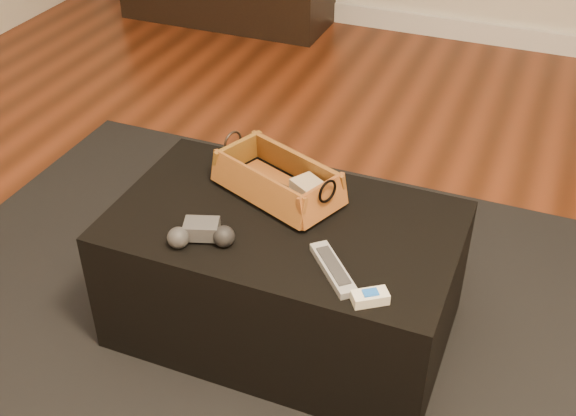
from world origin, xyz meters
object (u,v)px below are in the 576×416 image
at_px(ottoman, 284,275).
at_px(game_controller, 201,234).
at_px(tv_remote, 270,187).
at_px(cream_gadget, 370,297).
at_px(silver_remote, 333,269).
at_px(wicker_basket, 278,181).

height_order(ottoman, game_controller, game_controller).
relative_size(tv_remote, cream_gadget, 2.08).
distance_m(ottoman, silver_remote, 0.34).
height_order(tv_remote, wicker_basket, wicker_basket).
bearing_deg(cream_gadget, silver_remote, 149.02).
bearing_deg(cream_gadget, game_controller, 173.65).
xyz_separation_m(ottoman, wicker_basket, (-0.07, 0.11, 0.26)).
height_order(tv_remote, cream_gadget, tv_remote).
bearing_deg(ottoman, silver_remote, -38.69).
bearing_deg(game_controller, tv_remote, 74.89).
bearing_deg(tv_remote, ottoman, -33.55).
xyz_separation_m(tv_remote, game_controller, (-0.08, -0.29, 0.01)).
bearing_deg(wicker_basket, cream_gadget, -41.74).
distance_m(ottoman, wicker_basket, 0.29).
bearing_deg(tv_remote, game_controller, -88.83).
distance_m(tv_remote, wicker_basket, 0.03).
xyz_separation_m(wicker_basket, cream_gadget, (0.39, -0.35, -0.03)).
bearing_deg(silver_remote, game_controller, -177.30).
height_order(ottoman, silver_remote, silver_remote).
relative_size(wicker_basket, game_controller, 2.28).
distance_m(silver_remote, cream_gadget, 0.14).
xyz_separation_m(ottoman, cream_gadget, (0.33, -0.24, 0.22)).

